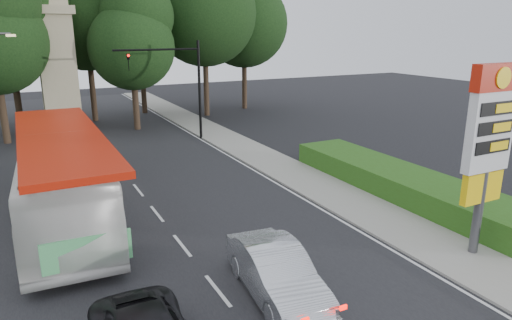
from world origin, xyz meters
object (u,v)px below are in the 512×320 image
traffic_signal_mast (182,77)px  sedan_silver (276,273)px  transit_bus (64,176)px  gas_station_pylon (489,136)px  monument (58,69)px

traffic_signal_mast → sedan_silver: traffic_signal_mast is taller
transit_bus → sedan_silver: (5.00, -9.51, -1.07)m
traffic_signal_mast → transit_bus: 15.02m
traffic_signal_mast → transit_bus: bearing=-128.5°
gas_station_pylon → traffic_signal_mast: 22.29m
sedan_silver → traffic_signal_mast: bearing=84.8°
traffic_signal_mast → sedan_silver: bearing=-101.2°
transit_bus → sedan_silver: bearing=-59.0°
gas_station_pylon → sedan_silver: bearing=173.0°
monument → sedan_silver: bearing=-82.6°
gas_station_pylon → transit_bus: size_ratio=0.51×
traffic_signal_mast → monument: (-7.68, 6.00, 0.43)m
traffic_signal_mast → monument: monument is taller
traffic_signal_mast → monument: size_ratio=0.72×
monument → sedan_silver: monument is taller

